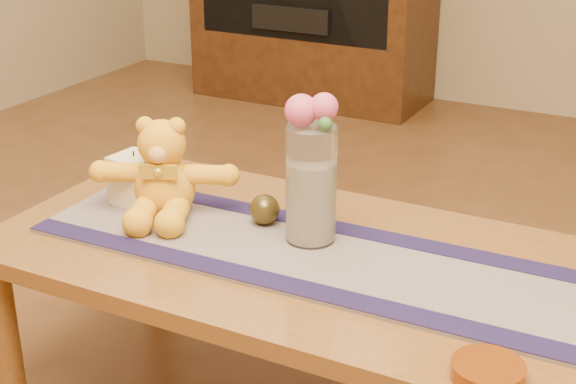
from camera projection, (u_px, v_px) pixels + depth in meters
The scene contains 19 objects.
coffee_table_top at pixel (308, 260), 1.82m from camera, with size 1.40×0.70×0.04m, color brown.
table_leg_fl at pixel (4, 339), 1.94m from camera, with size 0.07×0.07×0.41m, color brown.
table_leg_bl at pixel (153, 241), 2.42m from camera, with size 0.07×0.07×0.41m, color brown.
persian_runner at pixel (302, 253), 1.80m from camera, with size 1.20×0.35×0.01m, color #181A44.
runner_border_near at pixel (270, 280), 1.67m from camera, with size 1.20×0.06×0.00m, color #181236.
runner_border_far at pixel (330, 225), 1.91m from camera, with size 1.20×0.06×0.00m, color #181236.
teddy_bear at pixel (164, 168), 1.95m from camera, with size 0.33×0.27×0.22m, color gold, non-canonical shape.
pillar_candle at pixel (135, 179), 2.02m from camera, with size 0.10×0.10×0.12m, color beige.
candle_wick at pixel (133, 154), 2.00m from camera, with size 0.00×0.00×0.01m, color black.
glass_vase at pixel (311, 184), 1.80m from camera, with size 0.11×0.11×0.26m, color silver.
potpourri_fill at pixel (311, 201), 1.82m from camera, with size 0.09×0.09×0.18m, color beige.
rose_left at pixel (301, 111), 1.74m from camera, with size 0.07×0.07×0.07m, color #DD4E75.
rose_right at pixel (324, 107), 1.73m from camera, with size 0.06×0.06×0.06m, color #DD4E75.
blue_flower_back at pixel (324, 110), 1.76m from camera, with size 0.04×0.04×0.04m, color #444493.
blue_flower_side at pixel (303, 113), 1.77m from camera, with size 0.04×0.04×0.04m, color #444493.
leaf_sprig at pixel (325, 124), 1.71m from camera, with size 0.03×0.03×0.03m, color #33662D.
bronze_ball at pixel (265, 209), 1.91m from camera, with size 0.07×0.07×0.07m, color #433816.
amber_dish at pixel (488, 371), 1.38m from camera, with size 0.12×0.12×0.03m, color #BF5914.
stereo_lower at pixel (302, 15), 4.24m from camera, with size 0.42×0.28×0.12m, color black.
Camera 1 is at (0.71, -1.46, 1.27)m, focal length 52.40 mm.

